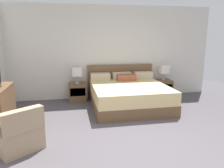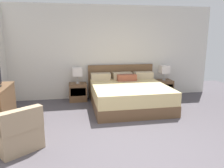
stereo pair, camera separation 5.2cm
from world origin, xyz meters
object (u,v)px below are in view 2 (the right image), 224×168
at_px(nightstand_right, 163,88).
at_px(table_lamp_right, 164,69).
at_px(table_lamp_left, 77,72).
at_px(nightstand_left, 78,92).
at_px(armchair_by_window, 17,133).
at_px(bed, 129,94).

distance_m(nightstand_right, table_lamp_right, 0.60).
bearing_deg(table_lamp_right, table_lamp_left, 180.00).
height_order(nightstand_right, table_lamp_right, table_lamp_right).
xyz_separation_m(nightstand_left, armchair_by_window, (-1.10, -2.69, 0.02)).
distance_m(bed, table_lamp_left, 1.64).
bearing_deg(table_lamp_left, bed, -29.70).
distance_m(nightstand_right, table_lamp_left, 2.76).
bearing_deg(nightstand_right, nightstand_left, 180.00).
relative_size(bed, nightstand_left, 3.99).
bearing_deg(nightstand_right, table_lamp_right, 90.00).
bearing_deg(nightstand_left, armchair_by_window, -112.23).
relative_size(bed, table_lamp_right, 4.53).
xyz_separation_m(bed, armchair_by_window, (-2.44, -1.92, -0.04)).
xyz_separation_m(nightstand_left, table_lamp_left, (0.00, 0.00, 0.60)).
relative_size(nightstand_right, armchair_by_window, 0.55).
relative_size(nightstand_left, table_lamp_right, 1.14).
height_order(bed, nightstand_right, bed).
xyz_separation_m(nightstand_left, table_lamp_right, (2.69, 0.00, 0.60)).
xyz_separation_m(table_lamp_left, table_lamp_right, (2.69, 0.00, 0.00)).
height_order(nightstand_left, armchair_by_window, armchair_by_window).
relative_size(nightstand_right, table_lamp_left, 1.14).
bearing_deg(nightstand_right, table_lamp_left, 179.97).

